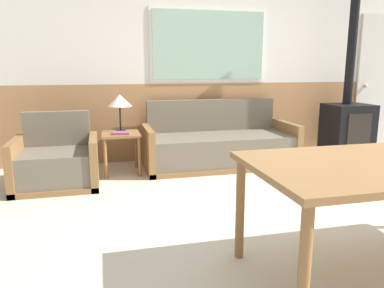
{
  "coord_description": "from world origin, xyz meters",
  "views": [
    {
      "loc": [
        -1.68,
        -2.49,
        1.3
      ],
      "look_at": [
        -0.82,
        1.0,
        0.54
      ],
      "focal_mm": 35.0,
      "sensor_mm": 36.0,
      "label": 1
    }
  ],
  "objects_px": {
    "armchair": "(57,164)",
    "table_lamp": "(120,101)",
    "wood_stove": "(348,118)",
    "couch": "(219,147)",
    "side_table": "(121,141)"
  },
  "relations": [
    {
      "from": "couch",
      "to": "table_lamp",
      "type": "relative_size",
      "value": 4.27
    },
    {
      "from": "side_table",
      "to": "table_lamp",
      "type": "height_order",
      "value": "table_lamp"
    },
    {
      "from": "couch",
      "to": "side_table",
      "type": "bearing_deg",
      "value": -177.62
    },
    {
      "from": "armchair",
      "to": "side_table",
      "type": "xyz_separation_m",
      "value": [
        0.72,
        0.34,
        0.16
      ]
    },
    {
      "from": "armchair",
      "to": "side_table",
      "type": "height_order",
      "value": "armchair"
    },
    {
      "from": "couch",
      "to": "armchair",
      "type": "distance_m",
      "value": 2.03
    },
    {
      "from": "table_lamp",
      "to": "couch",
      "type": "bearing_deg",
      "value": -1.22
    },
    {
      "from": "couch",
      "to": "table_lamp",
      "type": "bearing_deg",
      "value": 178.78
    },
    {
      "from": "armchair",
      "to": "table_lamp",
      "type": "relative_size",
      "value": 1.93
    },
    {
      "from": "side_table",
      "to": "wood_stove",
      "type": "relative_size",
      "value": 0.19
    },
    {
      "from": "wood_stove",
      "to": "armchair",
      "type": "bearing_deg",
      "value": -174.55
    },
    {
      "from": "table_lamp",
      "to": "wood_stove",
      "type": "distance_m",
      "value": 3.18
    },
    {
      "from": "couch",
      "to": "armchair",
      "type": "height_order",
      "value": "couch"
    },
    {
      "from": "armchair",
      "to": "wood_stove",
      "type": "distance_m",
      "value": 3.92
    },
    {
      "from": "armchair",
      "to": "table_lamp",
      "type": "height_order",
      "value": "table_lamp"
    }
  ]
}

